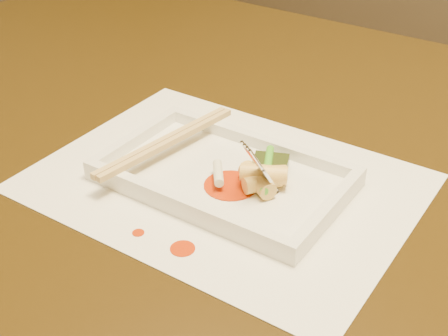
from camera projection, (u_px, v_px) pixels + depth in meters
The scene contains 20 objects.
table at pixel (259, 215), 0.80m from camera, with size 1.40×0.90×0.75m.
placemat at pixel (224, 182), 0.68m from camera, with size 0.40×0.30×0.00m, color white.
sauce_splatter_a at pixel (183, 249), 0.58m from camera, with size 0.02×0.02×0.00m, color #BE2E05.
sauce_splatter_b at pixel (138, 233), 0.60m from camera, with size 0.01×0.01×0.00m, color #BE2E05.
plate_base at pixel (224, 179), 0.68m from camera, with size 0.26×0.16×0.01m, color white.
plate_rim_far at pixel (259, 141), 0.72m from camera, with size 0.26×0.01×0.01m, color white.
plate_rim_near at pixel (183, 204), 0.62m from camera, with size 0.26×0.01×0.01m, color white.
plate_rim_left at pixel (136, 138), 0.73m from camera, with size 0.01×0.14×0.01m, color white.
plate_rim_right at pixel (329, 208), 0.61m from camera, with size 0.01×0.14×0.01m, color white.
veg_piece at pixel (271, 163), 0.68m from camera, with size 0.04×0.03×0.01m, color black.
scallion_white at pixel (218, 173), 0.66m from camera, with size 0.01×0.01×0.04m, color #EAEACC.
scallion_green at pixel (267, 169), 0.66m from camera, with size 0.01×0.01×0.09m, color #389B19.
chopstick_a at pixel (164, 141), 0.70m from camera, with size 0.01×0.20×0.01m, color tan.
chopstick_b at pixel (169, 143), 0.70m from camera, with size 0.01×0.20×0.01m, color tan.
fork at pixel (293, 127), 0.61m from camera, with size 0.09×0.10×0.14m, color silver, non-canonical shape.
sauce_blob_0 at pixel (231, 185), 0.66m from camera, with size 0.06×0.06×0.00m, color #BE2E05.
rice_cake_0 at pixel (265, 175), 0.66m from camera, with size 0.02×0.02×0.04m, color #F0D370.
rice_cake_1 at pixel (262, 182), 0.64m from camera, with size 0.02×0.02×0.04m, color #F0D370.
rice_cake_2 at pixel (264, 174), 0.65m from camera, with size 0.02×0.02×0.05m, color #F0D370.
rice_cake_3 at pixel (257, 180), 0.65m from camera, with size 0.02×0.02×0.05m, color #F0D370.
Camera 1 is at (0.32, -0.56, 1.13)m, focal length 50.00 mm.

